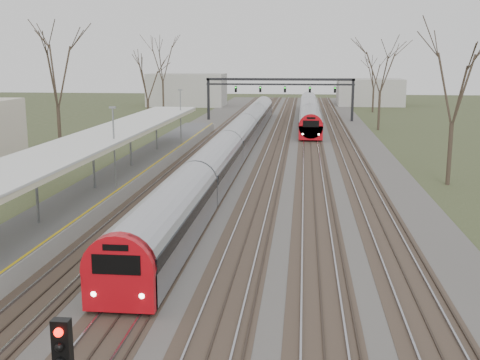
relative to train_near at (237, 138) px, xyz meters
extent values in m
cube|color=#474442|center=(2.50, -0.10, -1.43)|extent=(24.00, 160.00, 0.10)
cube|color=#4C3828|center=(-3.50, -0.10, -1.39)|extent=(2.60, 160.00, 0.06)
cube|color=gray|center=(-4.22, -0.10, -1.32)|extent=(0.07, 160.00, 0.12)
cube|color=gray|center=(-2.78, -0.10, -1.32)|extent=(0.07, 160.00, 0.12)
cube|color=#4C3828|center=(0.00, -0.10, -1.39)|extent=(2.60, 160.00, 0.06)
cube|color=gray|center=(-0.72, -0.10, -1.32)|extent=(0.07, 160.00, 0.12)
cube|color=gray|center=(0.72, -0.10, -1.32)|extent=(0.07, 160.00, 0.12)
cube|color=#4C3828|center=(3.50, -0.10, -1.39)|extent=(2.60, 160.00, 0.06)
cube|color=gray|center=(2.78, -0.10, -1.32)|extent=(0.07, 160.00, 0.12)
cube|color=gray|center=(4.22, -0.10, -1.32)|extent=(0.07, 160.00, 0.12)
cube|color=#4C3828|center=(7.00, -0.10, -1.39)|extent=(2.60, 160.00, 0.06)
cube|color=gray|center=(6.28, -0.10, -1.32)|extent=(0.07, 160.00, 0.12)
cube|color=gray|center=(7.72, -0.10, -1.32)|extent=(0.07, 160.00, 0.12)
cube|color=#4C3828|center=(10.50, -0.10, -1.39)|extent=(2.60, 160.00, 0.06)
cube|color=gray|center=(9.78, -0.10, -1.32)|extent=(0.07, 160.00, 0.12)
cube|color=gray|center=(11.22, -0.10, -1.32)|extent=(0.07, 160.00, 0.12)
cube|color=#9E9B93|center=(-6.55, -17.60, -0.98)|extent=(3.50, 69.00, 1.00)
cylinder|color=slate|center=(-6.55, -29.10, 1.02)|extent=(0.14, 0.14, 3.00)
cylinder|color=slate|center=(-6.55, -21.10, 1.02)|extent=(0.14, 0.14, 3.00)
cylinder|color=slate|center=(-6.55, -13.10, 1.02)|extent=(0.14, 0.14, 3.00)
cylinder|color=slate|center=(-6.55, -5.10, 1.02)|extent=(0.14, 0.14, 3.00)
cube|color=silver|center=(-6.55, -22.10, 2.57)|extent=(4.10, 50.00, 0.12)
cube|color=beige|center=(-6.55, -22.10, 2.40)|extent=(4.10, 50.00, 0.25)
cube|color=black|center=(-7.50, 29.90, 1.52)|extent=(0.35, 0.35, 6.00)
cube|color=black|center=(13.00, 29.90, 1.52)|extent=(0.35, 0.35, 6.00)
cube|color=black|center=(2.75, 29.90, 4.42)|extent=(21.00, 0.35, 0.35)
cube|color=black|center=(2.75, 29.90, 3.72)|extent=(21.00, 0.25, 0.25)
cube|color=black|center=(-3.50, 29.70, 3.02)|extent=(0.32, 0.22, 0.85)
sphere|color=#0CFF19|center=(-3.50, 29.56, 3.27)|extent=(0.16, 0.16, 0.16)
cube|color=black|center=(0.00, 29.70, 3.02)|extent=(0.32, 0.22, 0.85)
sphere|color=#0CFF19|center=(0.00, 29.56, 3.27)|extent=(0.16, 0.16, 0.16)
cube|color=black|center=(3.50, 29.70, 3.02)|extent=(0.32, 0.22, 0.85)
sphere|color=#0CFF19|center=(3.50, 29.56, 3.27)|extent=(0.16, 0.16, 0.16)
cube|color=black|center=(7.00, 29.70, 3.02)|extent=(0.32, 0.22, 0.85)
sphere|color=#0CFF19|center=(7.00, 29.56, 3.27)|extent=(0.16, 0.16, 0.16)
cube|color=black|center=(10.50, 29.70, 3.02)|extent=(0.32, 0.22, 0.85)
sphere|color=#0CFF19|center=(10.50, 29.56, 3.27)|extent=(0.16, 0.16, 0.16)
cylinder|color=#2D231C|center=(-14.50, -7.10, 1.00)|extent=(0.30, 0.30, 4.95)
cylinder|color=#2D231C|center=(16.50, -13.10, 0.77)|extent=(0.30, 0.30, 4.50)
cube|color=#999AA2|center=(0.00, 0.24, -0.38)|extent=(2.55, 75.00, 1.60)
cylinder|color=#999AA2|center=(0.00, 0.24, 0.27)|extent=(2.60, 74.70, 2.60)
cube|color=black|center=(0.00, 0.24, 0.37)|extent=(2.62, 74.40, 0.55)
cube|color=#AF0A12|center=(0.00, -37.16, -0.43)|extent=(2.55, 0.50, 1.50)
cylinder|color=#AF0A12|center=(0.00, -37.11, 0.27)|extent=(2.60, 0.60, 2.60)
cube|color=black|center=(0.00, -37.38, 0.57)|extent=(1.70, 0.12, 0.70)
sphere|color=white|center=(-0.85, -37.36, -0.53)|extent=(0.22, 0.22, 0.22)
sphere|color=white|center=(0.85, -37.36, -0.53)|extent=(0.22, 0.22, 0.22)
cube|color=black|center=(0.00, 0.24, -1.30)|extent=(1.80, 74.00, 0.35)
cube|color=#999AA2|center=(7.00, 30.30, -0.38)|extent=(2.55, 45.00, 1.60)
cylinder|color=#999AA2|center=(7.00, 30.30, 0.27)|extent=(2.60, 44.70, 2.60)
cube|color=black|center=(7.00, 30.30, 0.37)|extent=(2.62, 44.40, 0.55)
cube|color=#AF0A12|center=(7.00, 7.90, -0.43)|extent=(2.55, 0.50, 1.50)
cylinder|color=#AF0A12|center=(7.00, 7.95, 0.27)|extent=(2.60, 0.60, 2.60)
cube|color=black|center=(7.00, 7.68, 0.57)|extent=(1.70, 0.12, 0.70)
sphere|color=white|center=(6.15, 7.70, -0.53)|extent=(0.22, 0.22, 0.22)
sphere|color=white|center=(7.85, 7.70, -0.53)|extent=(0.22, 0.22, 0.22)
cube|color=black|center=(7.00, 30.30, -1.30)|extent=(1.80, 44.00, 0.35)
cube|color=black|center=(1.75, -46.10, 2.12)|extent=(0.35, 0.22, 1.00)
sphere|color=#FF0C05|center=(1.75, -46.23, 2.42)|extent=(0.18, 0.18, 0.18)
camera|label=1|loc=(6.22, -56.23, 7.46)|focal=45.00mm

